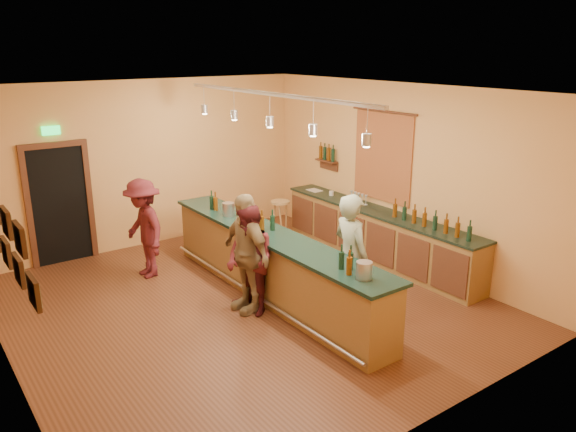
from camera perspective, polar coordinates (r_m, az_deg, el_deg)
floor at (r=8.72m, az=-4.41°, el=-8.94°), size 7.00×7.00×0.00m
ceiling at (r=7.86m, az=-4.95°, el=12.53°), size 6.50×7.00×0.02m
wall_back at (r=11.21m, az=-14.08°, el=5.14°), size 6.50×0.02×3.20m
wall_front at (r=5.62m, az=14.44°, el=-6.67°), size 6.50×0.02×3.20m
wall_right at (r=10.16m, az=11.21°, el=4.14°), size 0.02×7.00×3.20m
doorway at (r=10.79m, az=-22.20°, el=1.35°), size 1.15×0.09×2.48m
tapestry at (r=10.36m, az=9.60°, el=5.89°), size 0.03×1.40×1.60m
bottle_shelf at (r=11.44m, az=3.98°, el=6.19°), size 0.17×0.55×0.54m
picture_grid at (r=6.30m, az=-26.61°, el=-1.98°), size 0.06×2.20×0.70m
back_counter at (r=10.38m, az=9.08°, el=-1.86°), size 0.60×4.55×1.27m
tasting_bar at (r=8.71m, az=-1.71°, el=-4.54°), size 0.73×5.10×1.38m
pendant_track at (r=8.15m, az=-1.86°, el=11.20°), size 0.11×4.60×0.50m
bartender at (r=8.04m, az=6.41°, el=-4.13°), size 0.48×0.70×1.84m
customer_a at (r=8.15m, az=-3.88°, el=-4.50°), size 0.69×0.85×1.64m
customer_b at (r=8.22m, az=-4.31°, el=-3.78°), size 0.46×1.06×1.79m
customer_c at (r=9.73m, az=-14.43°, el=-1.23°), size 0.66×1.12×1.70m
bar_stool at (r=11.35m, az=-0.79°, el=0.84°), size 0.38×0.38×0.79m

